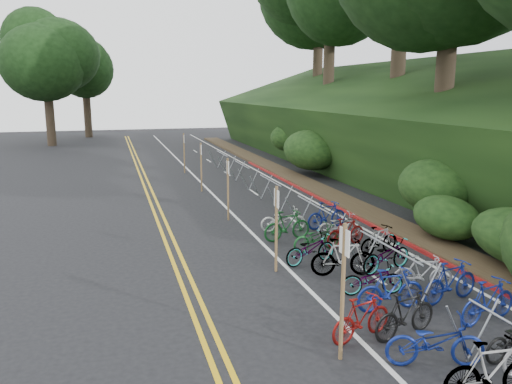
# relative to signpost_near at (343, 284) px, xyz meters

# --- Properties ---
(ground) EXTENTS (120.00, 120.00, 0.00)m
(ground) POSITION_rel_signpost_near_xyz_m (-0.29, -0.13, -1.55)
(ground) COLOR black
(ground) RESTS_ON ground
(road_markings) EXTENTS (7.47, 80.00, 0.01)m
(road_markings) POSITION_rel_signpost_near_xyz_m (0.35, 9.97, -1.55)
(road_markings) COLOR gold
(road_markings) RESTS_ON ground
(red_curb) EXTENTS (0.25, 28.00, 0.10)m
(red_curb) POSITION_rel_signpost_near_xyz_m (5.41, 11.87, -1.50)
(red_curb) COLOR maroon
(red_curb) RESTS_ON ground
(embankment) EXTENTS (14.30, 48.14, 9.11)m
(embankment) POSITION_rel_signpost_near_xyz_m (12.67, 18.91, 1.02)
(embankment) COLOR black
(embankment) RESTS_ON ground
(bike_racks_rest) EXTENTS (1.14, 23.00, 1.17)m
(bike_racks_rest) POSITION_rel_signpost_near_xyz_m (2.71, 12.87, -0.70)
(bike_racks_rest) COLOR gray
(bike_racks_rest) RESTS_ON ground
(signpost_near) EXTENTS (0.08, 0.40, 2.72)m
(signpost_near) POSITION_rel_signpost_near_xyz_m (0.00, 0.00, 0.00)
(signpost_near) COLOR brown
(signpost_near) RESTS_ON ground
(signposts_rest) EXTENTS (0.08, 18.40, 2.50)m
(signposts_rest) POSITION_rel_signpost_near_xyz_m (0.31, 13.87, -0.12)
(signposts_rest) COLOR brown
(signposts_rest) RESTS_ON ground
(bike_front) EXTENTS (0.90, 1.68, 0.97)m
(bike_front) POSITION_rel_signpost_near_xyz_m (0.75, 0.59, -1.07)
(bike_front) COLOR maroon
(bike_front) RESTS_ON ground
(bike_valet) EXTENTS (3.43, 13.68, 1.09)m
(bike_valet) POSITION_rel_signpost_near_xyz_m (2.63, 2.76, -1.06)
(bike_valet) COLOR black
(bike_valet) RESTS_ON ground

